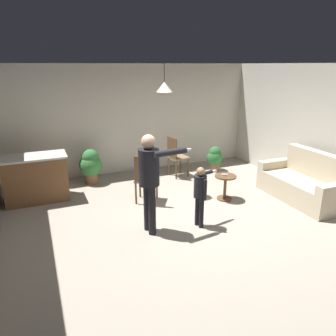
# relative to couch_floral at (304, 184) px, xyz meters

# --- Properties ---
(ground) EXTENTS (7.68, 7.68, 0.00)m
(ground) POSITION_rel_couch_floral_xyz_m (-2.60, 0.04, -0.33)
(ground) COLOR #9E9384
(wall_back) EXTENTS (6.40, 0.10, 2.70)m
(wall_back) POSITION_rel_couch_floral_xyz_m (-2.60, 3.24, 1.02)
(wall_back) COLOR silver
(wall_back) RESTS_ON ground
(wall_right) EXTENTS (0.10, 6.40, 2.70)m
(wall_right) POSITION_rel_couch_floral_xyz_m (0.60, 0.04, 1.02)
(wall_right) COLOR silver
(wall_right) RESTS_ON ground
(couch_floral) EXTENTS (0.88, 1.81, 1.00)m
(couch_floral) POSITION_rel_couch_floral_xyz_m (0.00, 0.00, 0.00)
(couch_floral) COLOR beige
(couch_floral) RESTS_ON ground
(kitchen_counter) EXTENTS (1.26, 0.66, 0.95)m
(kitchen_counter) POSITION_rel_couch_floral_xyz_m (-5.05, 2.09, 0.15)
(kitchen_counter) COLOR brown
(kitchen_counter) RESTS_ON ground
(side_table_by_couch) EXTENTS (0.44, 0.44, 0.52)m
(side_table_by_couch) POSITION_rel_couch_floral_xyz_m (-1.49, 0.63, -0.00)
(side_table_by_couch) COLOR brown
(side_table_by_couch) RESTS_ON ground
(person_adult) EXTENTS (0.84, 0.48, 1.66)m
(person_adult) POSITION_rel_couch_floral_xyz_m (-3.36, -0.03, 0.70)
(person_adult) COLOR black
(person_adult) RESTS_ON ground
(person_child) EXTENTS (0.53, 0.38, 1.07)m
(person_child) POSITION_rel_couch_floral_xyz_m (-2.52, -0.18, 0.33)
(person_child) COLOR black
(person_child) RESTS_ON ground
(dining_chair_by_counter) EXTENTS (0.58, 0.58, 1.00)m
(dining_chair_by_counter) POSITION_rel_couch_floral_xyz_m (-3.04, 1.12, 0.21)
(dining_chair_by_counter) COLOR brown
(dining_chair_by_counter) RESTS_ON ground
(dining_chair_near_wall) EXTENTS (0.48, 0.48, 1.00)m
(dining_chair_near_wall) POSITION_rel_couch_floral_xyz_m (-1.82, 2.33, 0.21)
(dining_chair_near_wall) COLOR brown
(dining_chair_near_wall) RESTS_ON ground
(potted_plant_corner) EXTENTS (0.42, 0.42, 0.64)m
(potted_plant_corner) POSITION_rel_couch_floral_xyz_m (-0.69, 2.36, 0.02)
(potted_plant_corner) COLOR brown
(potted_plant_corner) RESTS_ON ground
(potted_plant_by_wall) EXTENTS (0.53, 0.53, 0.82)m
(potted_plant_by_wall) POSITION_rel_couch_floral_xyz_m (-3.85, 2.69, 0.12)
(potted_plant_by_wall) COLOR brown
(potted_plant_by_wall) RESTS_ON ground
(spare_remote_on_table) EXTENTS (0.13, 0.09, 0.04)m
(spare_remote_on_table) POSITION_rel_couch_floral_xyz_m (-1.51, 0.62, 0.21)
(spare_remote_on_table) COLOR white
(spare_remote_on_table) RESTS_ON side_table_by_couch
(ceiling_light_pendant) EXTENTS (0.32, 0.32, 0.55)m
(ceiling_light_pendant) POSITION_rel_couch_floral_xyz_m (-2.50, 1.44, 1.92)
(ceiling_light_pendant) COLOR silver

